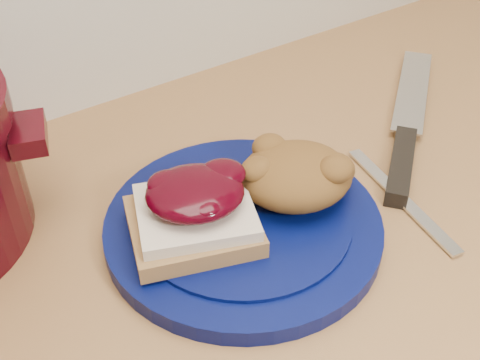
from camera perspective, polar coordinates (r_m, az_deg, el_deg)
plate at (r=0.60m, az=0.30°, el=-4.35°), size 0.36×0.36×0.02m
sandwich at (r=0.56m, az=-4.36°, el=-2.89°), size 0.14×0.13×0.06m
stuffing_mound at (r=0.60m, az=5.28°, el=0.40°), size 0.14×0.13×0.06m
chef_knife at (r=0.74m, az=15.34°, el=3.49°), size 0.29×0.24×0.02m
butter_knife at (r=0.66m, az=15.01°, el=-1.64°), size 0.05×0.18×0.00m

